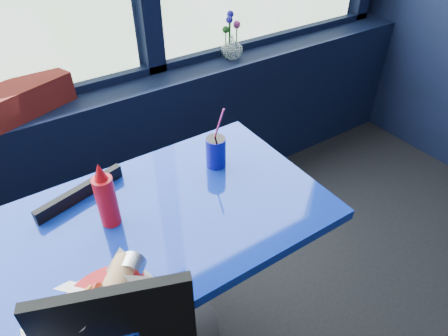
# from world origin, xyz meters

# --- Properties ---
(window_sill) EXTENTS (5.00, 0.26, 0.80)m
(window_sill) POSITION_xyz_m (0.00, 2.87, 0.40)
(window_sill) COLOR black
(window_sill) RESTS_ON ground
(near_table) EXTENTS (1.20, 0.70, 0.75)m
(near_table) POSITION_xyz_m (0.30, 2.00, 0.57)
(near_table) COLOR black
(near_table) RESTS_ON ground
(chair_near_back) EXTENTS (0.45, 0.45, 0.80)m
(chair_near_back) POSITION_xyz_m (0.16, 2.33, 0.46)
(chair_near_back) COLOR black
(chair_near_back) RESTS_ON ground
(flower_vase) EXTENTS (0.16, 0.16, 0.26)m
(flower_vase) POSITION_xyz_m (1.22, 2.86, 0.88)
(flower_vase) COLOR silver
(flower_vase) RESTS_ON window_sill
(food_basket) EXTENTS (0.29, 0.29, 0.09)m
(food_basket) POSITION_xyz_m (0.07, 1.78, 0.78)
(food_basket) COLOR #B60C13
(food_basket) RESTS_ON near_table
(ketchup_bottle) EXTENTS (0.07, 0.07, 0.24)m
(ketchup_bottle) POSITION_xyz_m (0.18, 2.06, 0.86)
(ketchup_bottle) COLOR #B60C13
(ketchup_bottle) RESTS_ON near_table
(soda_cup) EXTENTS (0.08, 0.08, 0.26)m
(soda_cup) POSITION_xyz_m (0.64, 2.13, 0.82)
(soda_cup) COLOR #0D0B83
(soda_cup) RESTS_ON near_table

